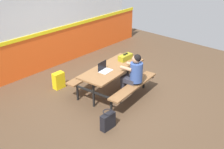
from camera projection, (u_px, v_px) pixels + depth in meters
ground_plane at (109, 96)px, 7.15m from camera, size 10.00×10.00×0.02m
accent_backdrop at (45, 28)px, 8.11m from camera, size 8.00×0.14×2.60m
picnic_table_main at (112, 74)px, 6.97m from camera, size 1.92×1.75×0.74m
student_nearer at (133, 73)px, 6.70m from camera, size 0.39×0.54×1.21m
laptop_silver at (104, 69)px, 6.71m from camera, size 0.34×0.26×0.22m
toolbox_grey at (125, 57)px, 7.31m from camera, size 0.40×0.18×0.18m
backpack_dark at (59, 80)px, 7.41m from camera, size 0.30×0.22×0.44m
tote_bag_bright at (108, 121)px, 5.83m from camera, size 0.34×0.21×0.43m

